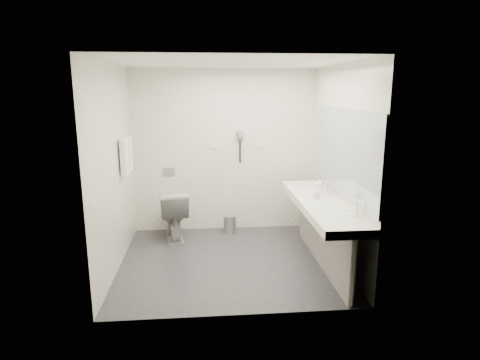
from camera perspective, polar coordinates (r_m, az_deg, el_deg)
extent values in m
plane|color=#2E2E34|center=(5.41, -1.47, -11.31)|extent=(2.80, 2.80, 0.00)
plane|color=white|center=(4.95, -1.64, 16.18)|extent=(2.80, 2.80, 0.00)
plane|color=white|center=(6.31, -2.30, 4.04)|extent=(2.80, 0.00, 2.80)
plane|color=white|center=(3.76, -0.30, -1.91)|extent=(2.80, 0.00, 2.80)
plane|color=white|center=(5.14, -17.34, 1.47)|extent=(0.00, 2.60, 2.60)
plane|color=white|center=(5.30, 13.74, 2.02)|extent=(0.00, 2.60, 2.60)
cube|color=white|center=(5.14, 11.28, -3.36)|extent=(0.55, 2.20, 0.10)
cube|color=gray|center=(5.27, 11.34, -7.80)|extent=(0.03, 2.15, 0.75)
cylinder|color=silver|center=(4.38, 15.62, -12.44)|extent=(0.06, 0.06, 0.75)
cylinder|color=silver|center=(6.23, 8.93, -4.48)|extent=(0.06, 0.06, 0.75)
cube|color=#B2BCC6|center=(5.08, 14.42, 3.81)|extent=(0.02, 2.20, 1.05)
ellipsoid|color=white|center=(4.53, 13.59, -5.19)|extent=(0.40, 0.31, 0.05)
ellipsoid|color=white|center=(5.73, 9.49, -1.25)|extent=(0.40, 0.31, 0.05)
cylinder|color=silver|center=(4.57, 15.97, -3.99)|extent=(0.04, 0.04, 0.15)
cylinder|color=silver|center=(5.76, 11.40, -0.33)|extent=(0.04, 0.04, 0.15)
imported|color=beige|center=(5.16, 10.73, -2.00)|extent=(0.07, 0.07, 0.12)
imported|color=beige|center=(5.23, 10.49, -1.98)|extent=(0.07, 0.07, 0.08)
cylinder|color=silver|center=(5.41, 12.41, -1.43)|extent=(0.08, 0.08, 0.11)
cylinder|color=silver|center=(5.45, 11.36, -1.34)|extent=(0.07, 0.07, 0.10)
imported|color=white|center=(6.15, -9.31, -4.77)|extent=(0.52, 0.78, 0.74)
cube|color=#B2B5BA|center=(6.36, -9.94, 1.18)|extent=(0.18, 0.02, 0.12)
cylinder|color=#B2B5BA|center=(6.33, -1.43, -6.31)|extent=(0.24, 0.24, 0.27)
cylinder|color=#B2B5BA|center=(6.29, -1.43, -5.07)|extent=(0.19, 0.19, 0.02)
cylinder|color=silver|center=(5.61, -15.89, 5.58)|extent=(0.02, 0.62, 0.02)
cube|color=white|center=(5.51, -15.91, 3.13)|extent=(0.07, 0.24, 0.48)
cube|color=white|center=(5.78, -15.41, 3.59)|extent=(0.07, 0.24, 0.48)
cube|color=gray|center=(6.26, -0.01, 6.29)|extent=(0.10, 0.04, 0.14)
cylinder|color=gray|center=(6.19, 0.05, 6.50)|extent=(0.08, 0.14, 0.08)
cylinder|color=black|center=(6.28, 0.00, 4.01)|extent=(0.02, 0.02, 0.35)
cube|color=white|center=(6.28, -3.68, 4.90)|extent=(0.09, 0.02, 0.09)
cube|color=white|center=(6.33, 2.69, 4.98)|extent=(0.09, 0.02, 0.09)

